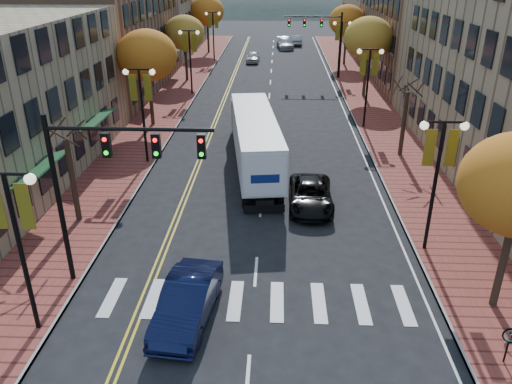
# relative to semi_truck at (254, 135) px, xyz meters

# --- Properties ---
(ground) EXTENTS (200.00, 200.00, 0.00)m
(ground) POSITION_rel_semi_truck_xyz_m (0.64, -15.82, -2.08)
(ground) COLOR black
(ground) RESTS_ON ground
(sidewalk_left) EXTENTS (4.00, 85.00, 0.15)m
(sidewalk_left) POSITION_rel_semi_truck_xyz_m (-8.36, 16.68, -2.00)
(sidewalk_left) COLOR brown
(sidewalk_left) RESTS_ON ground
(sidewalk_right) EXTENTS (4.00, 85.00, 0.15)m
(sidewalk_right) POSITION_rel_semi_truck_xyz_m (9.64, 16.68, -2.00)
(sidewalk_right) COLOR brown
(sidewalk_right) RESTS_ON ground
(building_left_mid) EXTENTS (12.00, 24.00, 11.00)m
(building_left_mid) POSITION_rel_semi_truck_xyz_m (-16.36, 20.18, 3.42)
(building_left_mid) COLOR brown
(building_left_mid) RESTS_ON ground
(building_left_far) EXTENTS (12.00, 26.00, 9.50)m
(building_left_far) POSITION_rel_semi_truck_xyz_m (-16.36, 45.18, 2.67)
(building_left_far) COLOR #9E8966
(building_left_far) RESTS_ON ground
(building_right_mid) EXTENTS (15.00, 24.00, 10.00)m
(building_right_mid) POSITION_rel_semi_truck_xyz_m (19.14, 26.18, 2.92)
(building_right_mid) COLOR brown
(building_right_mid) RESTS_ON ground
(building_right_far) EXTENTS (15.00, 20.00, 11.00)m
(building_right_far) POSITION_rel_semi_truck_xyz_m (19.14, 48.18, 3.42)
(building_right_far) COLOR #9E8966
(building_right_far) RESTS_ON ground
(tree_left_a) EXTENTS (0.28, 0.28, 4.20)m
(tree_left_a) POSITION_rel_semi_truck_xyz_m (-8.36, -7.82, 0.17)
(tree_left_a) COLOR #382619
(tree_left_a) RESTS_ON sidewalk_left
(tree_left_b) EXTENTS (4.48, 4.48, 7.21)m
(tree_left_b) POSITION_rel_semi_truck_xyz_m (-8.36, 8.18, 3.37)
(tree_left_b) COLOR #382619
(tree_left_b) RESTS_ON sidewalk_left
(tree_left_c) EXTENTS (4.16, 4.16, 6.69)m
(tree_left_c) POSITION_rel_semi_truck_xyz_m (-8.36, 24.18, 2.98)
(tree_left_c) COLOR #382619
(tree_left_c) RESTS_ON sidewalk_left
(tree_left_d) EXTENTS (4.61, 4.61, 7.42)m
(tree_left_d) POSITION_rel_semi_truck_xyz_m (-8.36, 42.18, 3.52)
(tree_left_d) COLOR #382619
(tree_left_d) RESTS_ON sidewalk_left
(tree_right_b) EXTENTS (0.28, 0.28, 4.20)m
(tree_right_b) POSITION_rel_semi_truck_xyz_m (9.64, 2.18, 0.17)
(tree_right_b) COLOR #382619
(tree_right_b) RESTS_ON sidewalk_right
(tree_right_c) EXTENTS (4.48, 4.48, 7.21)m
(tree_right_c) POSITION_rel_semi_truck_xyz_m (9.64, 18.18, 3.37)
(tree_right_c) COLOR #382619
(tree_right_c) RESTS_ON sidewalk_right
(tree_right_d) EXTENTS (4.35, 4.35, 7.00)m
(tree_right_d) POSITION_rel_semi_truck_xyz_m (9.64, 34.18, 3.21)
(tree_right_d) COLOR #382619
(tree_right_d) RESTS_ON sidewalk_right
(lamp_left_a) EXTENTS (1.96, 0.36, 6.05)m
(lamp_left_a) POSITION_rel_semi_truck_xyz_m (-6.86, -15.82, 2.21)
(lamp_left_a) COLOR black
(lamp_left_a) RESTS_ON ground
(lamp_left_b) EXTENTS (1.96, 0.36, 6.05)m
(lamp_left_b) POSITION_rel_semi_truck_xyz_m (-6.86, 0.18, 2.21)
(lamp_left_b) COLOR black
(lamp_left_b) RESTS_ON ground
(lamp_left_c) EXTENTS (1.96, 0.36, 6.05)m
(lamp_left_c) POSITION_rel_semi_truck_xyz_m (-6.86, 18.18, 2.21)
(lamp_left_c) COLOR black
(lamp_left_c) RESTS_ON ground
(lamp_left_d) EXTENTS (1.96, 0.36, 6.05)m
(lamp_left_d) POSITION_rel_semi_truck_xyz_m (-6.86, 36.18, 2.21)
(lamp_left_d) COLOR black
(lamp_left_d) RESTS_ON ground
(lamp_right_a) EXTENTS (1.96, 0.36, 6.05)m
(lamp_right_a) POSITION_rel_semi_truck_xyz_m (8.14, -9.82, 2.21)
(lamp_right_a) COLOR black
(lamp_right_a) RESTS_ON ground
(lamp_right_b) EXTENTS (1.96, 0.36, 6.05)m
(lamp_right_b) POSITION_rel_semi_truck_xyz_m (8.14, 8.18, 2.21)
(lamp_right_b) COLOR black
(lamp_right_b) RESTS_ON ground
(lamp_right_c) EXTENTS (1.96, 0.36, 6.05)m
(lamp_right_c) POSITION_rel_semi_truck_xyz_m (8.14, 26.18, 2.21)
(lamp_right_c) COLOR black
(lamp_right_c) RESTS_ON ground
(traffic_mast_near) EXTENTS (6.10, 0.35, 7.00)m
(traffic_mast_near) POSITION_rel_semi_truck_xyz_m (-4.83, -12.82, 2.84)
(traffic_mast_near) COLOR black
(traffic_mast_near) RESTS_ON ground
(traffic_mast_far) EXTENTS (6.10, 0.34, 7.00)m
(traffic_mast_far) POSITION_rel_semi_truck_xyz_m (6.12, 26.18, 2.84)
(traffic_mast_far) COLOR black
(traffic_mast_far) RESTS_ON ground
(semi_truck) EXTENTS (4.06, 14.40, 3.56)m
(semi_truck) POSITION_rel_semi_truck_xyz_m (0.00, 0.00, 0.00)
(semi_truck) COLOR black
(semi_truck) RESTS_ON ground
(navy_sedan) EXTENTS (2.14, 4.87, 1.55)m
(navy_sedan) POSITION_rel_semi_truck_xyz_m (-1.68, -14.97, -1.30)
(navy_sedan) COLOR black
(navy_sedan) RESTS_ON ground
(black_suv) EXTENTS (2.35, 4.93, 1.36)m
(black_suv) POSITION_rel_semi_truck_xyz_m (3.26, -5.59, -1.40)
(black_suv) COLOR black
(black_suv) RESTS_ON ground
(car_far_white) EXTENTS (1.63, 3.95, 1.34)m
(car_far_white) POSITION_rel_semi_truck_xyz_m (-1.79, 35.61, -1.41)
(car_far_white) COLOR silver
(car_far_white) RESTS_ON ground
(car_far_silver) EXTENTS (2.73, 5.42, 1.51)m
(car_far_silver) POSITION_rel_semi_truck_xyz_m (2.40, 46.61, -1.32)
(car_far_silver) COLOR #9A99A0
(car_far_silver) RESTS_ON ground
(car_far_oncoming) EXTENTS (1.74, 4.33, 1.40)m
(car_far_oncoming) POSITION_rel_semi_truck_xyz_m (4.19, 50.36, -1.38)
(car_far_oncoming) COLOR #9B9BA2
(car_far_oncoming) RESTS_ON ground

